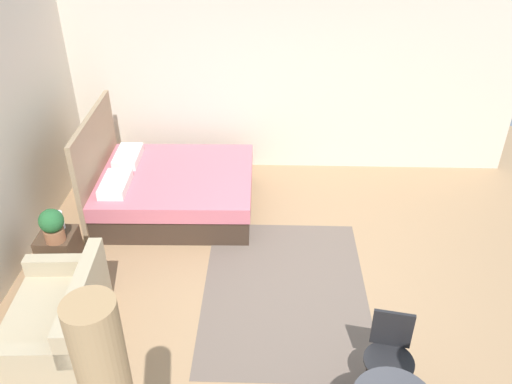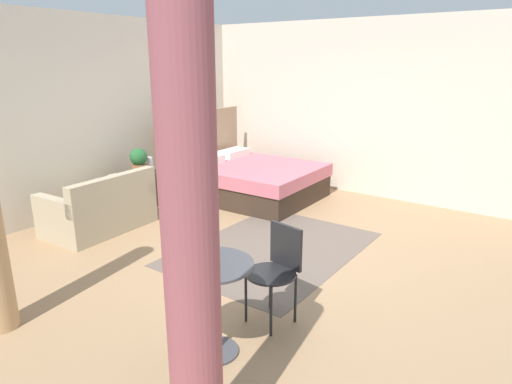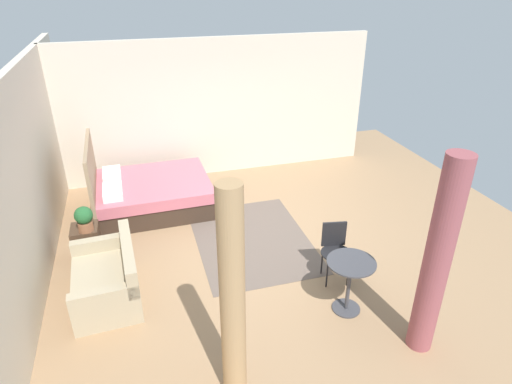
{
  "view_description": "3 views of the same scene",
  "coord_description": "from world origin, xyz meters",
  "px_view_note": "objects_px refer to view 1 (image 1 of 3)",
  "views": [
    {
      "loc": [
        -4.28,
        0.3,
        4.03
      ],
      "look_at": [
        0.74,
        0.45,
        0.85
      ],
      "focal_mm": 36.63,
      "sensor_mm": 36.0,
      "label": 1
    },
    {
      "loc": [
        -4.16,
        -2.63,
        2.19
      ],
      "look_at": [
        -0.34,
        0.09,
        0.81
      ],
      "focal_mm": 31.56,
      "sensor_mm": 36.0,
      "label": 2
    },
    {
      "loc": [
        -5.78,
        1.75,
        3.97
      ],
      "look_at": [
        0.13,
        0.02,
        0.83
      ],
      "focal_mm": 30.55,
      "sensor_mm": 36.0,
      "label": 3
    }
  ],
  "objects_px": {
    "potted_plant": "(52,225)",
    "cafe_chair_near_window": "(390,349)",
    "vase": "(59,220)",
    "bed": "(171,189)",
    "nightstand": "(60,254)",
    "couch": "(57,322)"
  },
  "relations": [
    {
      "from": "potted_plant",
      "to": "cafe_chair_near_window",
      "type": "xyz_separation_m",
      "value": [
        -1.38,
        -3.37,
        -0.23
      ]
    },
    {
      "from": "bed",
      "to": "cafe_chair_near_window",
      "type": "height_order",
      "value": "bed"
    },
    {
      "from": "couch",
      "to": "vase",
      "type": "xyz_separation_m",
      "value": [
        1.15,
        0.3,
        0.38
      ]
    },
    {
      "from": "nightstand",
      "to": "cafe_chair_near_window",
      "type": "bearing_deg",
      "value": -113.43
    },
    {
      "from": "nightstand",
      "to": "cafe_chair_near_window",
      "type": "relative_size",
      "value": 0.64
    },
    {
      "from": "potted_plant",
      "to": "couch",
      "type": "bearing_deg",
      "value": -163.16
    },
    {
      "from": "couch",
      "to": "potted_plant",
      "type": "bearing_deg",
      "value": 16.84
    },
    {
      "from": "potted_plant",
      "to": "vase",
      "type": "distance_m",
      "value": 0.24
    },
    {
      "from": "vase",
      "to": "cafe_chair_near_window",
      "type": "bearing_deg",
      "value": -115.26
    },
    {
      "from": "cafe_chair_near_window",
      "to": "potted_plant",
      "type": "bearing_deg",
      "value": 67.74
    },
    {
      "from": "vase",
      "to": "cafe_chair_near_window",
      "type": "distance_m",
      "value": 3.75
    },
    {
      "from": "potted_plant",
      "to": "vase",
      "type": "relative_size",
      "value": 1.82
    },
    {
      "from": "bed",
      "to": "nightstand",
      "type": "distance_m",
      "value": 1.71
    },
    {
      "from": "potted_plant",
      "to": "vase",
      "type": "xyz_separation_m",
      "value": [
        0.22,
        0.02,
        -0.1
      ]
    },
    {
      "from": "couch",
      "to": "cafe_chair_near_window",
      "type": "distance_m",
      "value": 3.13
    },
    {
      "from": "bed",
      "to": "nightstand",
      "type": "height_order",
      "value": "bed"
    },
    {
      "from": "bed",
      "to": "cafe_chair_near_window",
      "type": "bearing_deg",
      "value": -139.99
    },
    {
      "from": "potted_plant",
      "to": "vase",
      "type": "height_order",
      "value": "potted_plant"
    },
    {
      "from": "bed",
      "to": "couch",
      "type": "bearing_deg",
      "value": 163.56
    },
    {
      "from": "couch",
      "to": "potted_plant",
      "type": "distance_m",
      "value": 1.09
    },
    {
      "from": "vase",
      "to": "bed",
      "type": "bearing_deg",
      "value": -39.16
    },
    {
      "from": "bed",
      "to": "nightstand",
      "type": "relative_size",
      "value": 3.83
    }
  ]
}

